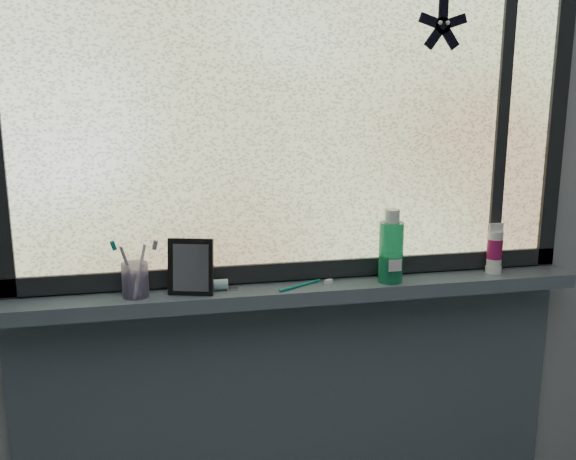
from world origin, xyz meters
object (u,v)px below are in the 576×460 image
at_px(toothbrush_cup, 135,280).
at_px(cream_tube, 495,247).
at_px(mouthwash_bottle, 391,246).
at_px(vanity_mirror, 191,267).

bearing_deg(toothbrush_cup, cream_tube, 0.35).
bearing_deg(mouthwash_bottle, toothbrush_cup, 178.82).
bearing_deg(vanity_mirror, toothbrush_cup, -167.21).
relative_size(toothbrush_cup, mouthwash_bottle, 0.53).
bearing_deg(toothbrush_cup, vanity_mirror, -3.33).
bearing_deg(cream_tube, toothbrush_cup, -179.65).
bearing_deg(toothbrush_cup, mouthwash_bottle, -1.18).
height_order(vanity_mirror, mouthwash_bottle, mouthwash_bottle).
bearing_deg(mouthwash_bottle, vanity_mirror, 179.38).
xyz_separation_m(mouthwash_bottle, cream_tube, (0.33, 0.02, -0.02)).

